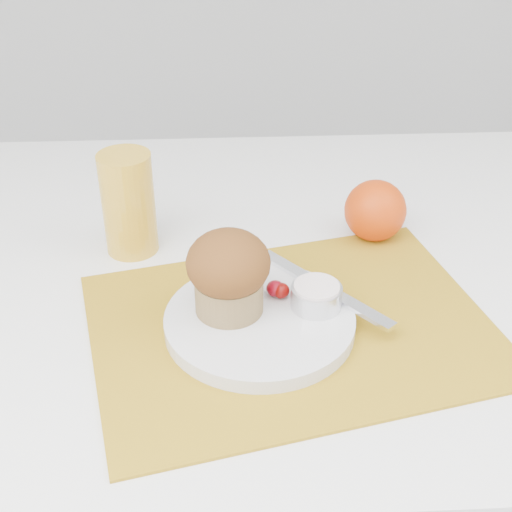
{
  "coord_description": "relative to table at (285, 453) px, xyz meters",
  "views": [
    {
      "loc": [
        -0.09,
        -0.73,
        1.27
      ],
      "look_at": [
        -0.05,
        -0.02,
        0.8
      ],
      "focal_mm": 50.0,
      "sensor_mm": 36.0,
      "label": 1
    }
  ],
  "objects": [
    {
      "name": "plate",
      "position": [
        -0.05,
        -0.15,
        0.39
      ],
      "size": [
        0.25,
        0.25,
        0.02
      ],
      "primitive_type": "cylinder",
      "rotation": [
        0.0,
        0.0,
        0.15
      ],
      "color": "silver",
      "rests_on": "placemat"
    },
    {
      "name": "raspberry_far",
      "position": [
        -0.02,
        -0.11,
        0.41
      ],
      "size": [
        0.02,
        0.02,
        0.02
      ],
      "primitive_type": "ellipsoid",
      "color": "#4E0402",
      "rests_on": "plate"
    },
    {
      "name": "placemat",
      "position": [
        -0.01,
        -0.15,
        0.38
      ],
      "size": [
        0.51,
        0.42,
        0.0
      ],
      "primitive_type": "cube",
      "rotation": [
        0.0,
        0.0,
        0.23
      ],
      "color": "#AA7E17",
      "rests_on": "table"
    },
    {
      "name": "juice_glass",
      "position": [
        -0.21,
        0.04,
        0.44
      ],
      "size": [
        0.08,
        0.08,
        0.14
      ],
      "primitive_type": "cylinder",
      "rotation": [
        0.0,
        0.0,
        0.23
      ],
      "color": "gold",
      "rests_on": "table"
    },
    {
      "name": "table",
      "position": [
        0.0,
        0.0,
        0.0
      ],
      "size": [
        1.2,
        0.8,
        0.75
      ],
      "primitive_type": "cube",
      "color": "white",
      "rests_on": "ground"
    },
    {
      "name": "butter_knife",
      "position": [
        0.03,
        -0.1,
        0.4
      ],
      "size": [
        0.14,
        0.17,
        0.01
      ],
      "primitive_type": "cube",
      "rotation": [
        0.0,
        0.0,
        -0.87
      ],
      "color": "silver",
      "rests_on": "plate"
    },
    {
      "name": "cream",
      "position": [
        0.02,
        -0.13,
        0.42
      ],
      "size": [
        0.07,
        0.07,
        0.01
      ],
      "primitive_type": "cylinder",
      "rotation": [
        0.0,
        0.0,
        -0.3
      ],
      "color": "white",
      "rests_on": "ramekin"
    },
    {
      "name": "muffin",
      "position": [
        -0.08,
        -0.13,
        0.45
      ],
      "size": [
        0.1,
        0.1,
        0.1
      ],
      "color": "olive",
      "rests_on": "plate"
    },
    {
      "name": "ramekin",
      "position": [
        0.02,
        -0.13,
        0.41
      ],
      "size": [
        0.07,
        0.07,
        0.03
      ],
      "primitive_type": "cylinder",
      "rotation": [
        0.0,
        0.0,
        0.19
      ],
      "color": "silver",
      "rests_on": "plate"
    },
    {
      "name": "orange",
      "position": [
        0.12,
        0.05,
        0.42
      ],
      "size": [
        0.08,
        0.08,
        0.08
      ],
      "primitive_type": "sphere",
      "color": "#D74007",
      "rests_on": "table"
    },
    {
      "name": "raspberry_near",
      "position": [
        -0.03,
        -0.11,
        0.41
      ],
      "size": [
        0.02,
        0.02,
        0.02
      ],
      "primitive_type": "ellipsoid",
      "color": "#5A020C",
      "rests_on": "plate"
    }
  ]
}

